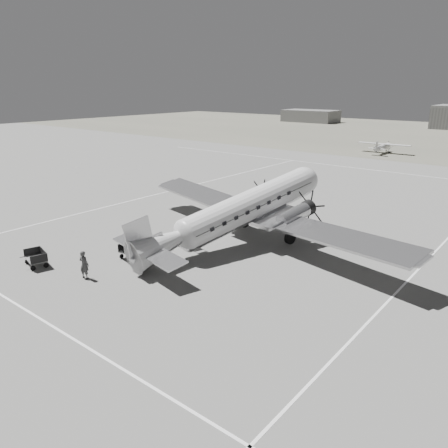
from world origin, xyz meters
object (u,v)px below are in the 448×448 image
at_px(shed_secondary, 310,116).
at_px(light_plane_left, 383,148).
at_px(dc3_airliner, 240,213).
at_px(baggage_cart_near, 133,251).
at_px(ground_crew, 84,265).
at_px(baggage_cart_far, 36,258).
at_px(passenger, 181,235).
at_px(ramp_agent, 147,244).

xyz_separation_m(shed_secondary, light_plane_left, (45.75, -57.26, -1.00)).
height_order(dc3_airliner, baggage_cart_near, dc3_airliner).
bearing_deg(ground_crew, baggage_cart_far, -2.81).
height_order(dc3_airliner, passenger, dc3_airliner).
bearing_deg(passenger, ground_crew, -179.79).
bearing_deg(ramp_agent, light_plane_left, 35.56).
bearing_deg(light_plane_left, passenger, -86.93).
xyz_separation_m(light_plane_left, ground_crew, (4.73, -67.13, -0.05)).
height_order(baggage_cart_near, baggage_cart_far, baggage_cart_near).
distance_m(shed_secondary, baggage_cart_far, 133.53).
distance_m(ramp_agent, passenger, 2.98).
bearing_deg(passenger, baggage_cart_near, 172.75).
bearing_deg(dc3_airliner, passenger, -125.13).
bearing_deg(shed_secondary, dc3_airliner, -64.24).
bearing_deg(ground_crew, ramp_agent, -105.09).
bearing_deg(shed_secondary, baggage_cart_far, -69.81).
relative_size(dc3_airliner, baggage_cart_near, 14.24).
bearing_deg(dc3_airliner, ramp_agent, -111.53).
distance_m(light_plane_left, baggage_cart_far, 68.06).
relative_size(baggage_cart_near, passenger, 1.06).
bearing_deg(baggage_cart_far, ground_crew, 26.14).
height_order(dc3_airliner, ramp_agent, dc3_airliner).
xyz_separation_m(shed_secondary, baggage_cart_near, (50.28, -120.20, -1.45)).
distance_m(baggage_cart_near, passenger, 4.14).
xyz_separation_m(baggage_cart_far, ramp_agent, (4.44, 6.23, 0.31)).
height_order(light_plane_left, ground_crew, light_plane_left).
relative_size(dc3_airliner, ramp_agent, 16.23).
xyz_separation_m(baggage_cart_near, ground_crew, (0.20, -4.19, 0.40)).
bearing_deg(ground_crew, shed_secondary, -82.61).
bearing_deg(passenger, ramp_agent, 172.75).
relative_size(light_plane_left, ramp_agent, 5.65).
bearing_deg(baggage_cart_near, passenger, 68.91).
bearing_deg(baggage_cart_near, shed_secondary, 103.64).
distance_m(ground_crew, passenger, 8.25).
bearing_deg(dc3_airliner, ground_crew, -97.63).
bearing_deg(light_plane_left, baggage_cart_far, -91.88).
height_order(baggage_cart_far, passenger, passenger).
height_order(ground_crew, ramp_agent, ground_crew).
height_order(light_plane_left, baggage_cart_near, light_plane_left).
distance_m(ground_crew, ramp_agent, 5.31).
distance_m(dc3_airliner, light_plane_left, 56.46).
bearing_deg(ramp_agent, shed_secondary, 54.14).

